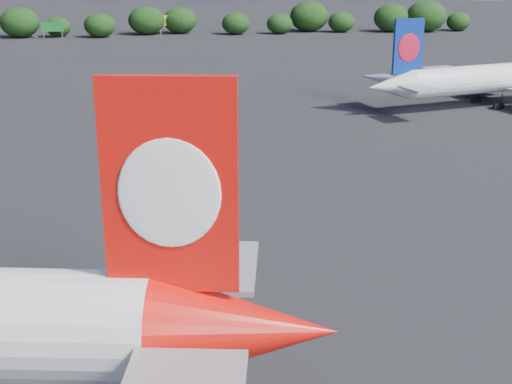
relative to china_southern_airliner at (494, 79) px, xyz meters
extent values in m
plane|color=black|center=(-62.10, -12.12, -4.28)|extent=(500.00, 500.00, 0.00)
cone|color=red|center=(-48.61, -74.10, 1.42)|extent=(9.99, 7.24, 5.70)
cube|color=red|center=(-51.97, -73.49, 8.71)|extent=(6.27, 1.69, 10.25)
ellipsoid|color=white|center=(-52.04, -73.82, 8.51)|extent=(4.75, 1.08, 5.24)
ellipsoid|color=white|center=(-51.91, -73.15, 8.51)|extent=(4.75, 1.08, 5.24)
cube|color=#98999F|center=(-49.73, -67.53, 1.87)|extent=(6.27, 7.65, 0.34)
cylinder|color=white|center=(1.46, 0.36, 0.14)|extent=(33.66, 12.30, 4.42)
cone|color=white|center=(-18.28, -4.49, 0.14)|extent=(7.92, 5.98, 4.42)
cube|color=navy|center=(-15.70, -3.86, 5.80)|extent=(4.83, 1.59, 7.95)
ellipsoid|color=red|center=(-15.64, -4.12, 5.64)|extent=(3.65, 1.06, 4.06)
ellipsoid|color=red|center=(-15.76, -3.60, 5.64)|extent=(3.65, 1.06, 4.06)
cube|color=#98999F|center=(-15.40, -8.79, 0.49)|extent=(5.13, 6.10, 0.27)
cube|color=#98999F|center=(-17.72, 0.65, 0.49)|extent=(5.13, 6.10, 0.27)
cube|color=#98999F|center=(0.44, 11.94, -1.27)|extent=(9.79, 18.53, 0.49)
cylinder|color=#98999F|center=(3.21, 8.07, -2.42)|extent=(4.86, 3.37, 2.39)
cube|color=#98999F|center=(3.21, 8.07, -1.80)|extent=(1.95, 0.72, 1.06)
cylinder|color=black|center=(0.38, -2.64, -2.95)|extent=(0.30, 0.30, 2.21)
cylinder|color=black|center=(0.38, -2.64, -3.79)|extent=(1.04, 0.62, 0.97)
cylinder|color=black|center=(-0.57, -2.87, -3.79)|extent=(1.04, 0.62, 0.97)
cylinder|color=black|center=(-0.89, 2.51, -2.95)|extent=(0.30, 0.30, 2.21)
cylinder|color=black|center=(-0.89, 2.51, -3.79)|extent=(1.04, 0.62, 0.97)
cylinder|color=black|center=(-1.83, 2.28, -3.79)|extent=(1.04, 0.62, 0.97)
cube|color=#146624|center=(-80.10, 103.88, -1.08)|extent=(6.00, 0.30, 2.60)
cylinder|color=gray|center=(-82.60, 103.88, -3.28)|extent=(0.20, 0.20, 2.00)
cylinder|color=gray|center=(-77.60, 103.88, -3.28)|extent=(0.20, 0.20, 2.00)
cube|color=yellow|center=(-50.10, 109.88, -0.28)|extent=(5.00, 0.30, 3.00)
cylinder|color=gray|center=(-50.10, 109.88, -3.03)|extent=(0.30, 0.30, 2.50)
ellipsoid|color=black|center=(-89.32, 107.26, -0.07)|extent=(10.96, 9.27, 8.43)
ellipsoid|color=black|center=(-79.09, 108.23, -1.51)|extent=(7.21, 6.10, 5.54)
ellipsoid|color=black|center=(-67.15, 104.54, -0.88)|extent=(8.83, 7.47, 6.79)
ellipsoid|color=black|center=(-54.05, 109.81, -0.19)|extent=(10.62, 8.99, 8.17)
ellipsoid|color=black|center=(-44.32, 111.76, -0.47)|extent=(9.89, 8.37, 7.61)
ellipsoid|color=black|center=(-28.28, 106.56, -1.10)|extent=(8.26, 6.99, 6.36)
ellipsoid|color=black|center=(-15.38, 106.33, -1.33)|extent=(7.68, 6.50, 5.91)
ellipsoid|color=black|center=(-5.44, 111.68, 0.23)|extent=(11.72, 9.92, 9.02)
ellipsoid|color=black|center=(3.81, 108.33, -1.20)|extent=(8.00, 6.77, 6.15)
ellipsoid|color=black|center=(18.89, 107.02, -0.15)|extent=(10.75, 9.09, 8.27)
ellipsoid|color=black|center=(29.20, 105.52, 0.39)|extent=(12.15, 10.28, 9.34)
ellipsoid|color=black|center=(40.11, 106.72, -1.47)|extent=(7.31, 6.19, 5.62)
camera|label=1|loc=(-52.44, -104.61, 18.95)|focal=50.00mm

